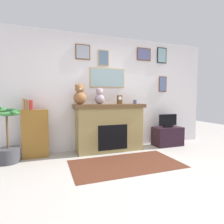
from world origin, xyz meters
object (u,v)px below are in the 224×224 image
(candle_jar, at_px, (135,102))
(potted_plant, at_px, (8,144))
(bookshelf, at_px, (35,132))
(television, at_px, (168,121))
(teddy_bear_cream, at_px, (100,97))
(tv_stand, at_px, (167,136))
(teddy_bear_brown, at_px, (80,95))
(mantel_clock, at_px, (120,100))
(fireplace, at_px, (109,127))

(candle_jar, bearing_deg, potted_plant, -177.98)
(bookshelf, relative_size, television, 2.34)
(bookshelf, bearing_deg, television, -1.90)
(potted_plant, xyz_separation_m, teddy_bear_cream, (1.77, 0.09, 0.86))
(tv_stand, bearing_deg, candle_jar, 176.81)
(teddy_bear_cream, bearing_deg, bookshelf, 177.78)
(candle_jar, relative_size, teddy_bear_brown, 0.21)
(bookshelf, distance_m, candle_jar, 2.24)
(tv_stand, xyz_separation_m, television, (0.00, -0.00, 0.38))
(teddy_bear_cream, bearing_deg, mantel_clock, -0.08)
(television, bearing_deg, candle_jar, 176.73)
(potted_plant, height_order, television, potted_plant)
(bookshelf, relative_size, tv_stand, 1.67)
(fireplace, xyz_separation_m, mantel_clock, (0.23, -0.02, 0.62))
(television, xyz_separation_m, teddy_bear_cream, (-1.74, 0.05, 0.59))
(fireplace, distance_m, potted_plant, 2.01)
(fireplace, distance_m, teddy_bear_brown, 0.97)
(fireplace, xyz_separation_m, potted_plant, (-2.00, -0.11, -0.18))
(mantel_clock, bearing_deg, teddy_bear_cream, 179.92)
(fireplace, bearing_deg, television, -2.60)
(tv_stand, bearing_deg, mantel_clock, 177.82)
(teddy_bear_cream, bearing_deg, candle_jar, 0.03)
(bookshelf, height_order, teddy_bear_cream, teddy_bear_cream)
(bookshelf, distance_m, television, 3.06)
(tv_stand, height_order, teddy_bear_brown, teddy_bear_brown)
(potted_plant, xyz_separation_m, mantel_clock, (2.23, 0.09, 0.80))
(tv_stand, xyz_separation_m, candle_jar, (-0.89, 0.05, 0.86))
(fireplace, relative_size, teddy_bear_brown, 3.68)
(teddy_bear_brown, xyz_separation_m, teddy_bear_cream, (0.43, 0.00, -0.04))
(television, height_order, mantel_clock, mantel_clock)
(teddy_bear_cream, bearing_deg, television, -1.66)
(potted_plant, bearing_deg, bookshelf, 17.35)
(television, height_order, teddy_bear_brown, teddy_bear_brown)
(teddy_bear_brown, bearing_deg, tv_stand, -1.29)
(bookshelf, xyz_separation_m, potted_plant, (-0.46, -0.14, -0.16))
(fireplace, bearing_deg, teddy_bear_cream, -175.49)
(potted_plant, xyz_separation_m, television, (3.51, 0.04, 0.26))
(mantel_clock, height_order, teddy_bear_cream, teddy_bear_cream)
(fireplace, bearing_deg, teddy_bear_brown, -178.41)
(tv_stand, distance_m, teddy_bear_cream, 2.00)
(bookshelf, distance_m, teddy_bear_brown, 1.15)
(teddy_bear_brown, bearing_deg, mantel_clock, -0.03)
(tv_stand, bearing_deg, potted_plant, -179.30)
(potted_plant, xyz_separation_m, tv_stand, (3.51, 0.04, -0.12))
(fireplace, height_order, mantel_clock, mantel_clock)
(bookshelf, height_order, teddy_bear_brown, teddy_bear_brown)
(bookshelf, height_order, candle_jar, bookshelf)
(bookshelf, xyz_separation_m, teddy_bear_brown, (0.88, -0.05, 0.73))
(bookshelf, bearing_deg, teddy_bear_brown, -3.30)
(fireplace, height_order, television, fireplace)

